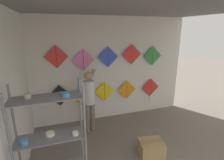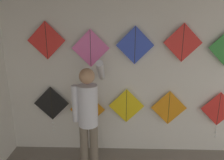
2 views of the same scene
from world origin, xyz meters
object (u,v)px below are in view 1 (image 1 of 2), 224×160
at_px(kite_9, 153,56).
at_px(cardboard_box, 151,148).
at_px(shelf_rack, 51,140).
at_px(kite_4, 150,89).
at_px(shopkeeper, 89,96).
at_px(kite_3, 127,90).
at_px(kite_6, 83,60).
at_px(kite_1, 82,98).
at_px(kite_2, 105,91).
at_px(kite_8, 132,54).
at_px(kite_5, 56,57).
at_px(kite_0, 60,97).
at_px(kite_7, 108,57).

bearing_deg(kite_9, cardboard_box, -119.04).
relative_size(shelf_rack, kite_4, 2.36).
height_order(shopkeeper, kite_3, shopkeeper).
relative_size(cardboard_box, kite_6, 0.96).
bearing_deg(kite_4, cardboard_box, -118.96).
height_order(kite_1, kite_9, kite_9).
bearing_deg(shelf_rack, kite_2, 58.32).
bearing_deg(kite_6, kite_1, -179.27).
distance_m(shelf_rack, kite_9, 3.67).
bearing_deg(cardboard_box, kite_3, 83.62).
bearing_deg(cardboard_box, shelf_rack, -165.56).
bearing_deg(kite_3, kite_8, 0.00).
bearing_deg(kite_4, kite_3, 179.93).
bearing_deg(kite_5, kite_6, 0.00).
xyz_separation_m(cardboard_box, kite_6, (-1.01, 1.76, 1.57)).
xyz_separation_m(kite_0, kite_9, (2.64, 0.00, 0.93)).
bearing_deg(kite_5, kite_7, 0.00).
bearing_deg(cardboard_box, kite_5, 133.35).
height_order(kite_3, kite_6, kite_6).
distance_m(cardboard_box, kite_8, 2.44).
bearing_deg(kite_1, kite_9, 0.03).
bearing_deg(kite_4, kite_5, 179.98).
height_order(shelf_rack, kite_7, kite_7).
xyz_separation_m(kite_3, kite_8, (0.13, 0.00, 1.02)).
height_order(cardboard_box, kite_2, kite_2).
bearing_deg(kite_6, shopkeeper, -88.67).
distance_m(kite_0, kite_8, 2.23).
xyz_separation_m(shopkeeper, kite_2, (0.53, 0.52, -0.11)).
relative_size(kite_5, kite_6, 1.00).
relative_size(kite_3, kite_7, 1.00).
relative_size(shelf_rack, kite_7, 3.24).
xyz_separation_m(kite_2, kite_9, (1.45, 0.00, 0.92)).
distance_m(shopkeeper, kite_0, 0.85).
height_order(kite_5, kite_7, kite_5).
bearing_deg(shopkeeper, kite_1, 95.34).
xyz_separation_m(kite_2, kite_5, (-1.19, 0.00, 1.02)).
relative_size(kite_0, kite_7, 1.37).
distance_m(shopkeeper, kite_2, 0.75).
bearing_deg(shelf_rack, kite_0, 85.22).
relative_size(cardboard_box, kite_2, 0.96).
relative_size(shopkeeper, kite_4, 2.13).
distance_m(kite_3, kite_9, 1.23).
bearing_deg(kite_8, shelf_rack, -134.20).
distance_m(kite_4, kite_8, 1.25).
distance_m(kite_4, kite_7, 1.69).
distance_m(kite_5, kite_6, 0.66).
xyz_separation_m(kite_0, kite_5, (0.00, 0.00, 1.03)).
bearing_deg(kite_3, shelf_rack, -132.46).
bearing_deg(kite_7, kite_6, 180.00).
bearing_deg(kite_5, kite_8, 0.00).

